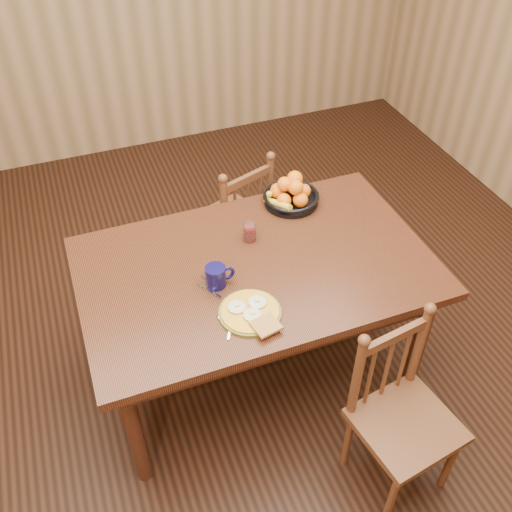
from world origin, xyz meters
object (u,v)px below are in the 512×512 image
object	(u,v)px
dining_table	(256,277)
fruit_bowl	(291,194)
chair_far	(234,222)
chair_near	(401,416)
coffee_mug	(217,276)
breakfast_plate	(251,312)

from	to	relation	value
dining_table	fruit_bowl	xyz separation A→B (m)	(0.33, 0.37, 0.14)
chair_far	chair_near	world-z (taller)	chair_far
dining_table	coffee_mug	xyz separation A→B (m)	(-0.21, -0.06, 0.14)
chair_far	breakfast_plate	bearing A→B (deg)	55.55
fruit_bowl	breakfast_plate	bearing A→B (deg)	-125.27
coffee_mug	fruit_bowl	size ratio (longest dim) A/B	0.46
chair_near	coffee_mug	bearing A→B (deg)	120.20
chair_near	breakfast_plate	world-z (taller)	chair_near
dining_table	breakfast_plate	size ratio (longest dim) A/B	5.39
dining_table	fruit_bowl	world-z (taller)	fruit_bowl
dining_table	chair_far	size ratio (longest dim) A/B	1.82
fruit_bowl	coffee_mug	bearing A→B (deg)	-141.07
breakfast_plate	dining_table	bearing A→B (deg)	65.13
coffee_mug	fruit_bowl	xyz separation A→B (m)	(0.54, 0.44, 0.00)
dining_table	chair_near	bearing A→B (deg)	-64.70
breakfast_plate	coffee_mug	world-z (taller)	coffee_mug
chair_far	coffee_mug	world-z (taller)	chair_far
dining_table	fruit_bowl	bearing A→B (deg)	48.36
breakfast_plate	coffee_mug	distance (m)	0.23
chair_far	coffee_mug	distance (m)	0.92
chair_far	fruit_bowl	bearing A→B (deg)	101.50
chair_near	fruit_bowl	xyz separation A→B (m)	(-0.03, 1.14, 0.38)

